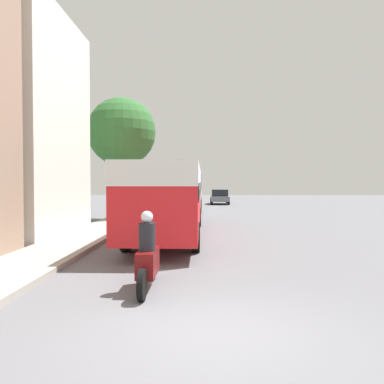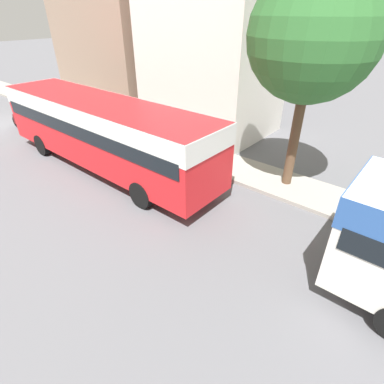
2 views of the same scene
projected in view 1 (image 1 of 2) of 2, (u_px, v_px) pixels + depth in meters
name	position (u px, v px, depth m)	size (l,w,h in m)	color
ground_plane	(217.00, 332.00, 5.86)	(120.00, 120.00, 0.00)	slate
building_midblock	(11.00, 125.00, 16.54)	(5.08, 6.64, 9.69)	silver
bus_lead	(170.00, 191.00, 16.04)	(2.62, 11.52, 2.97)	red
bus_following	(186.00, 187.00, 30.51)	(2.59, 9.46, 2.97)	silver
motorcycle_behind_lead	(148.00, 259.00, 8.12)	(0.39, 2.24, 1.73)	maroon
car_crossing	(220.00, 197.00, 39.12)	(1.94, 3.88, 1.53)	slate
street_tree	(122.00, 132.00, 22.93)	(4.18, 4.18, 7.35)	brown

